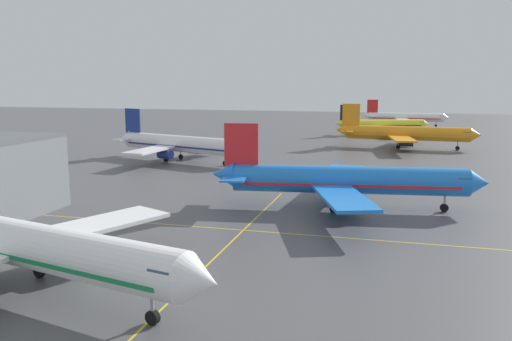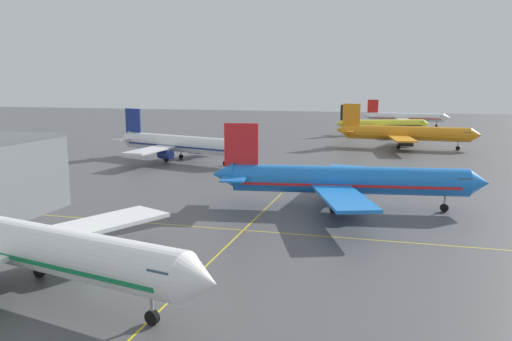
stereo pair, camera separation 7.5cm
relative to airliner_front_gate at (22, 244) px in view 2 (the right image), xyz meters
name	(u,v)px [view 2 (the right image)]	position (x,y,z in m)	size (l,w,h in m)	color
airliner_front_gate	(22,244)	(0.00, 0.00, 0.00)	(40.27, 34.23, 12.62)	white
airliner_second_row	(345,180)	(24.75, 38.37, -0.04)	(40.23, 34.41, 12.51)	blue
airliner_third_row	(178,144)	(-17.82, 75.88, -0.24)	(37.52, 32.05, 11.92)	white
airliner_far_left_stand	(405,133)	(34.20, 114.13, -0.12)	(39.44, 34.02, 12.27)	orange
airliner_far_right_stand	(382,124)	(26.99, 151.29, -0.70)	(32.91, 28.19, 10.56)	yellow
airliner_distant_taxiway	(405,117)	(35.20, 190.32, -0.58)	(35.00, 30.31, 10.92)	white
taxiway_markings	(185,286)	(13.57, 4.48, -4.30)	(140.42, 84.13, 0.01)	yellow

